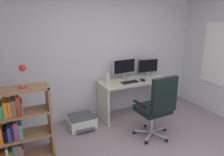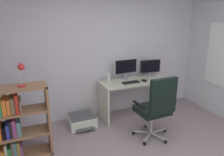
{
  "view_description": "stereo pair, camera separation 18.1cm",
  "coord_description": "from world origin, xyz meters",
  "px_view_note": "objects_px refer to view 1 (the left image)",
  "views": [
    {
      "loc": [
        -1.57,
        -1.71,
        2.08
      ],
      "look_at": [
        0.02,
        1.61,
        0.96
      ],
      "focal_mm": 35.25,
      "sensor_mm": 36.0,
      "label": 1
    },
    {
      "loc": [
        -1.4,
        -1.78,
        2.08
      ],
      "look_at": [
        0.02,
        1.61,
        0.96
      ],
      "focal_mm": 35.25,
      "sensor_mm": 36.0,
      "label": 2
    }
  ],
  "objects_px": {
    "keyboard": "(130,82)",
    "desk_lamp": "(22,72)",
    "monitor_main": "(124,67)",
    "computer_mouse": "(143,80)",
    "bookshelf": "(16,127)",
    "monitor_secondary": "(148,67)",
    "desktop_speaker": "(108,78)",
    "printer": "(82,121)",
    "office_chair": "(157,105)",
    "desk": "(133,90)"
  },
  "relations": [
    {
      "from": "desktop_speaker",
      "to": "printer",
      "type": "relative_size",
      "value": 0.33
    },
    {
      "from": "keyboard",
      "to": "desk_lamp",
      "type": "distance_m",
      "value": 2.06
    },
    {
      "from": "desktop_speaker",
      "to": "bookshelf",
      "type": "xyz_separation_m",
      "value": [
        -1.72,
        -0.68,
        -0.31
      ]
    },
    {
      "from": "desktop_speaker",
      "to": "bookshelf",
      "type": "height_order",
      "value": "bookshelf"
    },
    {
      "from": "printer",
      "to": "desk_lamp",
      "type": "bearing_deg",
      "value": -150.44
    },
    {
      "from": "monitor_secondary",
      "to": "computer_mouse",
      "type": "relative_size",
      "value": 4.39
    },
    {
      "from": "monitor_secondary",
      "to": "desk_lamp",
      "type": "distance_m",
      "value": 2.64
    },
    {
      "from": "computer_mouse",
      "to": "bookshelf",
      "type": "height_order",
      "value": "bookshelf"
    },
    {
      "from": "computer_mouse",
      "to": "desktop_speaker",
      "type": "distance_m",
      "value": 0.71
    },
    {
      "from": "office_chair",
      "to": "printer",
      "type": "distance_m",
      "value": 1.46
    },
    {
      "from": "printer",
      "to": "bookshelf",
      "type": "bearing_deg",
      "value": -154.46
    },
    {
      "from": "keyboard",
      "to": "computer_mouse",
      "type": "height_order",
      "value": "computer_mouse"
    },
    {
      "from": "monitor_main",
      "to": "bookshelf",
      "type": "xyz_separation_m",
      "value": [
        -2.11,
        -0.72,
        -0.48
      ]
    },
    {
      "from": "desk",
      "to": "desktop_speaker",
      "type": "relative_size",
      "value": 8.2
    },
    {
      "from": "office_chair",
      "to": "keyboard",
      "type": "bearing_deg",
      "value": 91.42
    },
    {
      "from": "monitor_secondary",
      "to": "printer",
      "type": "distance_m",
      "value": 1.8
    },
    {
      "from": "monitor_main",
      "to": "printer",
      "type": "bearing_deg",
      "value": -169.21
    },
    {
      "from": "keyboard",
      "to": "bookshelf",
      "type": "bearing_deg",
      "value": -167.81
    },
    {
      "from": "keyboard",
      "to": "office_chair",
      "type": "bearing_deg",
      "value": -89.09
    },
    {
      "from": "computer_mouse",
      "to": "keyboard",
      "type": "bearing_deg",
      "value": 172.14
    },
    {
      "from": "desk_lamp",
      "to": "monitor_secondary",
      "type": "bearing_deg",
      "value": 16.04
    },
    {
      "from": "monitor_secondary",
      "to": "bookshelf",
      "type": "bearing_deg",
      "value": -164.95
    },
    {
      "from": "monitor_main",
      "to": "office_chair",
      "type": "height_order",
      "value": "monitor_main"
    },
    {
      "from": "monitor_secondary",
      "to": "computer_mouse",
      "type": "distance_m",
      "value": 0.45
    },
    {
      "from": "keyboard",
      "to": "monitor_secondary",
      "type": "bearing_deg",
      "value": 22.51
    },
    {
      "from": "desk",
      "to": "keyboard",
      "type": "distance_m",
      "value": 0.28
    },
    {
      "from": "monitor_secondary",
      "to": "bookshelf",
      "type": "xyz_separation_m",
      "value": [
        -2.69,
        -0.72,
        -0.42
      ]
    },
    {
      "from": "monitor_main",
      "to": "computer_mouse",
      "type": "xyz_separation_m",
      "value": [
        0.28,
        -0.27,
        -0.24
      ]
    },
    {
      "from": "computer_mouse",
      "to": "printer",
      "type": "relative_size",
      "value": 0.19
    },
    {
      "from": "monitor_main",
      "to": "desk",
      "type": "bearing_deg",
      "value": -47.47
    },
    {
      "from": "office_chair",
      "to": "printer",
      "type": "relative_size",
      "value": 2.18
    },
    {
      "from": "desktop_speaker",
      "to": "printer",
      "type": "xyz_separation_m",
      "value": [
        -0.61,
        -0.14,
        -0.73
      ]
    },
    {
      "from": "desktop_speaker",
      "to": "monitor_main",
      "type": "bearing_deg",
      "value": 6.96
    },
    {
      "from": "desk_lamp",
      "to": "printer",
      "type": "xyz_separation_m",
      "value": [
        0.94,
        0.53,
        -1.2
      ]
    },
    {
      "from": "desk_lamp",
      "to": "office_chair",
      "type": "bearing_deg",
      "value": -11.34
    },
    {
      "from": "computer_mouse",
      "to": "desk",
      "type": "bearing_deg",
      "value": 135.4
    },
    {
      "from": "keyboard",
      "to": "desk_lamp",
      "type": "height_order",
      "value": "desk_lamp"
    },
    {
      "from": "desk",
      "to": "keyboard",
      "type": "relative_size",
      "value": 4.1
    },
    {
      "from": "desktop_speaker",
      "to": "office_chair",
      "type": "distance_m",
      "value": 1.16
    },
    {
      "from": "monitor_secondary",
      "to": "keyboard",
      "type": "relative_size",
      "value": 1.29
    },
    {
      "from": "desktop_speaker",
      "to": "desk",
      "type": "bearing_deg",
      "value": -11.07
    },
    {
      "from": "desktop_speaker",
      "to": "office_chair",
      "type": "xyz_separation_m",
      "value": [
        0.4,
        -1.07,
        -0.22
      ]
    },
    {
      "from": "bookshelf",
      "to": "monitor_main",
      "type": "bearing_deg",
      "value": 18.9
    },
    {
      "from": "monitor_main",
      "to": "desk_lamp",
      "type": "xyz_separation_m",
      "value": [
        -1.94,
        -0.72,
        0.31
      ]
    },
    {
      "from": "computer_mouse",
      "to": "desk_lamp",
      "type": "height_order",
      "value": "desk_lamp"
    },
    {
      "from": "desk",
      "to": "monitor_main",
      "type": "relative_size",
      "value": 2.7
    },
    {
      "from": "monitor_secondary",
      "to": "keyboard",
      "type": "bearing_deg",
      "value": -156.98
    },
    {
      "from": "keyboard",
      "to": "computer_mouse",
      "type": "bearing_deg",
      "value": -5.11
    },
    {
      "from": "office_chair",
      "to": "bookshelf",
      "type": "height_order",
      "value": "office_chair"
    },
    {
      "from": "desktop_speaker",
      "to": "monitor_secondary",
      "type": "bearing_deg",
      "value": 2.82
    }
  ]
}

